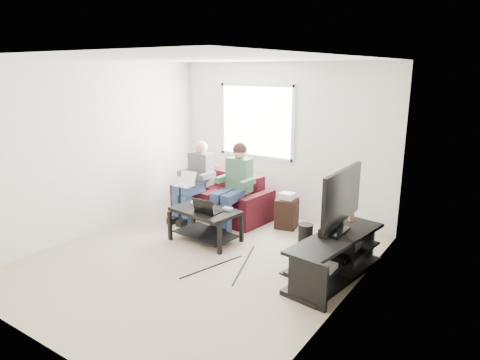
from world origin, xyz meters
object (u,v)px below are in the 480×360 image
coffee_table (205,218)px  end_table (287,212)px  tv (342,198)px  sofa (223,201)px  subwoofer (305,240)px  tv_stand (335,259)px

coffee_table → end_table: size_ratio=1.81×
end_table → tv: bearing=-39.8°
sofa → coffee_table: sofa is taller
tv → sofa: bearing=159.2°
sofa → subwoofer: bearing=-19.4°
end_table → tv_stand: bearing=-42.3°
sofa → coffee_table: 1.10m
sofa → end_table: (1.15, 0.15, -0.03)m
coffee_table → end_table: end_table is taller
tv_stand → end_table: 1.75m
sofa → end_table: sofa is taller
tv → subwoofer: 1.00m
subwoofer → sofa: bearing=160.6°
sofa → end_table: bearing=7.3°
coffee_table → sofa: bearing=112.3°
tv_stand → tv: tv is taller
subwoofer → tv_stand: bearing=-32.7°
coffee_table → tv_stand: bearing=-0.4°
coffee_table → end_table: bearing=57.8°
coffee_table → subwoofer: (1.45, 0.36, -0.14)m
coffee_table → tv_stand: size_ratio=0.63×
sofa → subwoofer: (1.86, -0.66, -0.06)m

